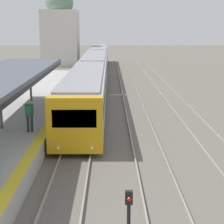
# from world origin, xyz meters

# --- Properties ---
(person_on_platform) EXTENTS (0.40, 0.40, 1.66)m
(person_on_platform) POSITION_xyz_m (-2.44, 12.38, 1.91)
(person_on_platform) COLOR #2D2D33
(person_on_platform) RESTS_ON station_platform
(train_near) EXTENTS (2.71, 51.67, 3.11)m
(train_near) POSITION_xyz_m (0.00, 36.66, 1.73)
(train_near) COLOR gold
(train_near) RESTS_ON ground_plane
(signal_post_near) EXTENTS (0.20, 0.21, 2.06)m
(signal_post_near) POSITION_xyz_m (2.16, 2.81, 1.26)
(signal_post_near) COLOR black
(signal_post_near) RESTS_ON ground_plane
(distant_domed_building) EXTENTS (5.69, 5.69, 12.12)m
(distant_domed_building) POSITION_xyz_m (-6.21, 55.07, 5.64)
(distant_domed_building) COLOR silver
(distant_domed_building) RESTS_ON ground_plane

